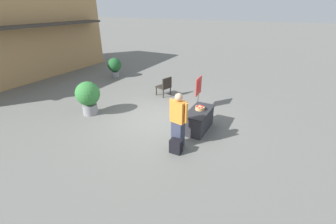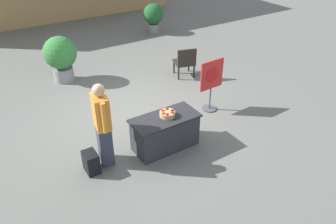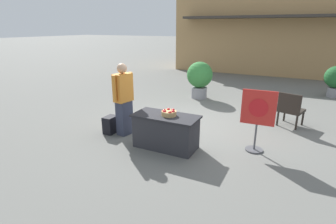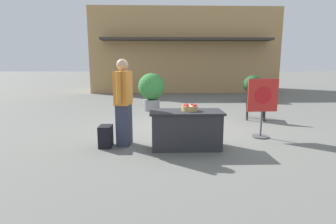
{
  "view_description": "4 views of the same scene",
  "coord_description": "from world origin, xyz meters",
  "px_view_note": "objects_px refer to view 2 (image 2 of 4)",
  "views": [
    {
      "loc": [
        -6.53,
        -3.65,
        3.88
      ],
      "look_at": [
        -0.67,
        -0.59,
        0.72
      ],
      "focal_mm": 24.0,
      "sensor_mm": 36.0,
      "label": 1
    },
    {
      "loc": [
        -2.95,
        -6.07,
        4.22
      ],
      "look_at": [
        0.22,
        -1.11,
        0.56
      ],
      "focal_mm": 35.0,
      "sensor_mm": 36.0,
      "label": 2
    },
    {
      "loc": [
        2.26,
        -6.03,
        2.47
      ],
      "look_at": [
        -0.21,
        -1.11,
        0.67
      ],
      "focal_mm": 28.0,
      "sensor_mm": 36.0,
      "label": 3
    },
    {
      "loc": [
        -0.57,
        -6.33,
        1.58
      ],
      "look_at": [
        -0.41,
        -0.96,
        0.61
      ],
      "focal_mm": 28.0,
      "sensor_mm": 36.0,
      "label": 4
    }
  ],
  "objects_px": {
    "person_visitor": "(103,125)",
    "backpack": "(91,162)",
    "display_table": "(165,132)",
    "poster_board": "(211,83)",
    "patio_chair": "(185,61)",
    "potted_plant_far_right": "(60,56)",
    "apple_basket": "(167,114)",
    "potted_plant_far_left": "(153,15)"
  },
  "relations": [
    {
      "from": "backpack",
      "to": "poster_board",
      "type": "height_order",
      "value": "poster_board"
    },
    {
      "from": "backpack",
      "to": "patio_chair",
      "type": "xyz_separation_m",
      "value": [
        3.84,
        2.43,
        0.28
      ]
    },
    {
      "from": "patio_chair",
      "to": "potted_plant_far_left",
      "type": "relative_size",
      "value": 0.79
    },
    {
      "from": "person_visitor",
      "to": "poster_board",
      "type": "relative_size",
      "value": 1.31
    },
    {
      "from": "display_table",
      "to": "backpack",
      "type": "bearing_deg",
      "value": 176.17
    },
    {
      "from": "poster_board",
      "to": "patio_chair",
      "type": "distance_m",
      "value": 1.94
    },
    {
      "from": "person_visitor",
      "to": "potted_plant_far_left",
      "type": "xyz_separation_m",
      "value": [
        4.79,
        6.34,
        -0.19
      ]
    },
    {
      "from": "backpack",
      "to": "apple_basket",
      "type": "bearing_deg",
      "value": -3.25
    },
    {
      "from": "potted_plant_far_right",
      "to": "display_table",
      "type": "bearing_deg",
      "value": -79.26
    },
    {
      "from": "apple_basket",
      "to": "potted_plant_far_left",
      "type": "relative_size",
      "value": 0.27
    },
    {
      "from": "poster_board",
      "to": "patio_chair",
      "type": "bearing_deg",
      "value": 160.7
    },
    {
      "from": "poster_board",
      "to": "potted_plant_far_right",
      "type": "relative_size",
      "value": 0.99
    },
    {
      "from": "display_table",
      "to": "potted_plant_far_left",
      "type": "bearing_deg",
      "value": 61.37
    },
    {
      "from": "apple_basket",
      "to": "potted_plant_far_right",
      "type": "bearing_deg",
      "value": 101.62
    },
    {
      "from": "display_table",
      "to": "patio_chair",
      "type": "xyz_separation_m",
      "value": [
        2.28,
        2.53,
        0.13
      ]
    },
    {
      "from": "apple_basket",
      "to": "potted_plant_far_right",
      "type": "relative_size",
      "value": 0.24
    },
    {
      "from": "person_visitor",
      "to": "potted_plant_far_right",
      "type": "distance_m",
      "value": 4.01
    },
    {
      "from": "potted_plant_far_left",
      "to": "potted_plant_far_right",
      "type": "height_order",
      "value": "potted_plant_far_right"
    },
    {
      "from": "apple_basket",
      "to": "person_visitor",
      "type": "bearing_deg",
      "value": 171.11
    },
    {
      "from": "person_visitor",
      "to": "patio_chair",
      "type": "bearing_deg",
      "value": 43.54
    },
    {
      "from": "display_table",
      "to": "potted_plant_far_left",
      "type": "xyz_separation_m",
      "value": [
        3.58,
        6.55,
        0.31
      ]
    },
    {
      "from": "backpack",
      "to": "person_visitor",
      "type": "bearing_deg",
      "value": 17.11
    },
    {
      "from": "apple_basket",
      "to": "backpack",
      "type": "bearing_deg",
      "value": 176.75
    },
    {
      "from": "display_table",
      "to": "poster_board",
      "type": "bearing_deg",
      "value": 21.65
    },
    {
      "from": "apple_basket",
      "to": "display_table",
      "type": "bearing_deg",
      "value": -169.26
    },
    {
      "from": "backpack",
      "to": "potted_plant_far_left",
      "type": "distance_m",
      "value": 8.26
    },
    {
      "from": "person_visitor",
      "to": "backpack",
      "type": "xyz_separation_m",
      "value": [
        -0.35,
        -0.11,
        -0.66
      ]
    },
    {
      "from": "backpack",
      "to": "potted_plant_far_left",
      "type": "bearing_deg",
      "value": 51.44
    },
    {
      "from": "potted_plant_far_left",
      "to": "apple_basket",
      "type": "bearing_deg",
      "value": -118.23
    },
    {
      "from": "patio_chair",
      "to": "potted_plant_far_right",
      "type": "xyz_separation_m",
      "value": [
        -3.07,
        1.67,
        0.26
      ]
    },
    {
      "from": "apple_basket",
      "to": "potted_plant_far_right",
      "type": "height_order",
      "value": "potted_plant_far_right"
    },
    {
      "from": "backpack",
      "to": "patio_chair",
      "type": "relative_size",
      "value": 0.47
    },
    {
      "from": "poster_board",
      "to": "potted_plant_far_left",
      "type": "distance_m",
      "value": 6.15
    },
    {
      "from": "backpack",
      "to": "poster_board",
      "type": "distance_m",
      "value": 3.38
    },
    {
      "from": "patio_chair",
      "to": "potted_plant_far_left",
      "type": "bearing_deg",
      "value": -1.13
    },
    {
      "from": "potted_plant_far_left",
      "to": "potted_plant_far_right",
      "type": "distance_m",
      "value": 4.96
    },
    {
      "from": "person_visitor",
      "to": "potted_plant_far_right",
      "type": "height_order",
      "value": "person_visitor"
    },
    {
      "from": "person_visitor",
      "to": "patio_chair",
      "type": "relative_size",
      "value": 1.89
    },
    {
      "from": "apple_basket",
      "to": "potted_plant_far_right",
      "type": "xyz_separation_m",
      "value": [
        -0.86,
        4.19,
        -0.02
      ]
    },
    {
      "from": "display_table",
      "to": "potted_plant_far_right",
      "type": "xyz_separation_m",
      "value": [
        -0.8,
        4.2,
        0.39
      ]
    },
    {
      "from": "display_table",
      "to": "poster_board",
      "type": "relative_size",
      "value": 1.07
    },
    {
      "from": "backpack",
      "to": "potted_plant_far_left",
      "type": "xyz_separation_m",
      "value": [
        5.14,
        6.45,
        0.47
      ]
    }
  ]
}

